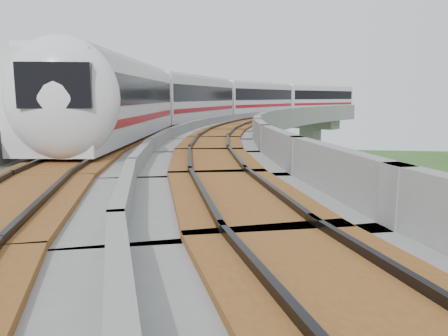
{
  "coord_description": "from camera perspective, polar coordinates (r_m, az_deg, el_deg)",
  "views": [
    {
      "loc": [
        5.84,
        -26.06,
        12.43
      ],
      "look_at": [
        1.66,
        3.84,
        7.5
      ],
      "focal_mm": 35.0,
      "sensor_mm": 36.0,
      "label": 1
    }
  ],
  "objects": [
    {
      "name": "asphalt_road",
      "position": [
        57.72,
        1.97,
        -3.15
      ],
      "size": [
        60.0,
        8.0,
        0.03
      ],
      "primitive_type": "cube",
      "color": "#232326",
      "rests_on": "ground"
    },
    {
      "name": "tree_0",
      "position": [
        49.54,
        14.47,
        -2.37
      ],
      "size": [
        3.13,
        3.13,
        4.02
      ],
      "color": "#382314",
      "rests_on": "ground"
    },
    {
      "name": "ground",
      "position": [
        29.46,
        -4.39,
        -15.71
      ],
      "size": [
        160.0,
        160.0,
        0.0
      ],
      "primitive_type": "plane",
      "color": "#25471C",
      "rests_on": "ground"
    },
    {
      "name": "car_dark",
      "position": [
        28.47,
        17.23,
        -15.7
      ],
      "size": [
        4.16,
        2.36,
        1.14
      ],
      "primitive_type": "imported",
      "rotation": [
        0.0,
        0.0,
        1.78
      ],
      "color": "black",
      "rests_on": "dirt_lot"
    },
    {
      "name": "fence",
      "position": [
        28.83,
        15.6,
        -14.99
      ],
      "size": [
        3.87,
        38.73,
        1.5
      ],
      "color": "#2D382D",
      "rests_on": "ground"
    },
    {
      "name": "tree_1",
      "position": [
        42.08,
        10.99,
        -4.68
      ],
      "size": [
        2.96,
        2.96,
        3.67
      ],
      "color": "#382314",
      "rests_on": "ground"
    },
    {
      "name": "dirt_lot",
      "position": [
        28.28,
        25.07,
        -17.68
      ],
      "size": [
        18.0,
        26.0,
        0.04
      ],
      "primitive_type": "cube",
      "color": "gray",
      "rests_on": "ground"
    },
    {
      "name": "metro_train",
      "position": [
        41.16,
        3.0,
        9.09
      ],
      "size": [
        19.77,
        59.32,
        3.64
      ],
      "color": "silver",
      "rests_on": "ground"
    },
    {
      "name": "tree_4",
      "position": [
        21.25,
        12.25,
        -20.24
      ],
      "size": [
        2.09,
        2.09,
        2.93
      ],
      "color": "#382314",
      "rests_on": "ground"
    },
    {
      "name": "tree_3",
      "position": [
        27.73,
        9.14,
        -13.07
      ],
      "size": [
        1.88,
        1.88,
        2.76
      ],
      "color": "#382314",
      "rests_on": "ground"
    },
    {
      "name": "tree_2",
      "position": [
        33.61,
        9.52,
        -8.3
      ],
      "size": [
        2.08,
        2.08,
        3.26
      ],
      "color": "#382314",
      "rests_on": "ground"
    },
    {
      "name": "viaduct",
      "position": [
        26.36,
        3.56,
        1.89
      ],
      "size": [
        19.58,
        73.98,
        11.4
      ],
      "color": "#99968E",
      "rests_on": "ground"
    }
  ]
}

